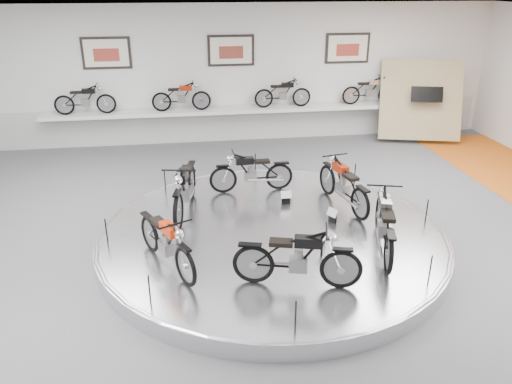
{
  "coord_description": "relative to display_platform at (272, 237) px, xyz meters",
  "views": [
    {
      "loc": [
        -1.55,
        -7.82,
        4.59
      ],
      "look_at": [
        -0.25,
        0.6,
        0.95
      ],
      "focal_mm": 35.0,
      "sensor_mm": 36.0,
      "label": 1
    }
  ],
  "objects": [
    {
      "name": "floor",
      "position": [
        0.0,
        -0.3,
        -0.15
      ],
      "size": [
        16.0,
        16.0,
        0.0
      ],
      "primitive_type": "plane",
      "color": "#525254",
      "rests_on": "ground"
    },
    {
      "name": "ceiling",
      "position": [
        0.0,
        -0.3,
        3.85
      ],
      "size": [
        16.0,
        16.0,
        0.0
      ],
      "primitive_type": "plane",
      "rotation": [
        3.14,
        0.0,
        0.0
      ],
      "color": "white",
      "rests_on": "wall_back"
    },
    {
      "name": "wall_back",
      "position": [
        0.0,
        6.7,
        1.85
      ],
      "size": [
        16.0,
        0.0,
        16.0
      ],
      "primitive_type": "plane",
      "rotation": [
        1.57,
        0.0,
        0.0
      ],
      "color": "silver",
      "rests_on": "floor"
    },
    {
      "name": "dado_band",
      "position": [
        0.0,
        6.68,
        0.4
      ],
      "size": [
        15.68,
        0.04,
        1.1
      ],
      "primitive_type": "cube",
      "color": "#BCBCBA",
      "rests_on": "floor"
    },
    {
      "name": "display_platform",
      "position": [
        0.0,
        0.0,
        0.0
      ],
      "size": [
        6.4,
        6.4,
        0.3
      ],
      "primitive_type": "cylinder",
      "color": "silver",
      "rests_on": "floor"
    },
    {
      "name": "platform_rim",
      "position": [
        0.0,
        0.0,
        0.12
      ],
      "size": [
        6.4,
        6.4,
        0.1
      ],
      "primitive_type": "torus",
      "color": "#B2B2BA",
      "rests_on": "display_platform"
    },
    {
      "name": "shelf",
      "position": [
        0.0,
        6.4,
        0.85
      ],
      "size": [
        11.0,
        0.55,
        0.1
      ],
      "primitive_type": "cube",
      "color": "silver",
      "rests_on": "wall_back"
    },
    {
      "name": "poster_left",
      "position": [
        -3.5,
        6.66,
        2.55
      ],
      "size": [
        1.35,
        0.06,
        0.88
      ],
      "primitive_type": "cube",
      "color": "#EDE7CB",
      "rests_on": "wall_back"
    },
    {
      "name": "poster_center",
      "position": [
        0.0,
        6.66,
        2.55
      ],
      "size": [
        1.35,
        0.06,
        0.88
      ],
      "primitive_type": "cube",
      "color": "#EDE7CB",
      "rests_on": "wall_back"
    },
    {
      "name": "poster_right",
      "position": [
        3.5,
        6.66,
        2.55
      ],
      "size": [
        1.35,
        0.06,
        0.88
      ],
      "primitive_type": "cube",
      "color": "#EDE7CB",
      "rests_on": "wall_back"
    },
    {
      "name": "display_panel",
      "position": [
        5.6,
        5.8,
        1.1
      ],
      "size": [
        2.56,
        1.52,
        2.3
      ],
      "primitive_type": "cube",
      "rotation": [
        -0.35,
        0.0,
        -0.26
      ],
      "color": "tan",
      "rests_on": "floor"
    },
    {
      "name": "shelf_bike_a",
      "position": [
        -4.2,
        6.4,
        1.27
      ],
      "size": [
        1.22,
        0.43,
        0.73
      ],
      "primitive_type": null,
      "color": "black",
      "rests_on": "shelf"
    },
    {
      "name": "shelf_bike_b",
      "position": [
        -1.5,
        6.4,
        1.27
      ],
      "size": [
        1.22,
        0.43,
        0.73
      ],
      "primitive_type": null,
      "color": "maroon",
      "rests_on": "shelf"
    },
    {
      "name": "shelf_bike_c",
      "position": [
        1.5,
        6.4,
        1.27
      ],
      "size": [
        1.22,
        0.43,
        0.73
      ],
      "primitive_type": null,
      "color": "black",
      "rests_on": "shelf"
    },
    {
      "name": "shelf_bike_d",
      "position": [
        4.2,
        6.4,
        1.27
      ],
      "size": [
        1.22,
        0.43,
        0.73
      ],
      "primitive_type": null,
      "color": "#BBBBC0",
      "rests_on": "shelf"
    },
    {
      "name": "bike_a",
      "position": [
        1.62,
        0.82,
        0.65
      ],
      "size": [
        0.92,
        1.77,
        0.99
      ],
      "primitive_type": null,
      "rotation": [
        0.0,
        0.0,
        1.77
      ],
      "color": "maroon",
      "rests_on": "display_platform"
    },
    {
      "name": "bike_b",
      "position": [
        -0.11,
        1.89,
        0.61
      ],
      "size": [
        1.56,
        0.56,
        0.91
      ],
      "primitive_type": null,
      "rotation": [
        0.0,
        0.0,
        3.15
      ],
      "color": "black",
      "rests_on": "display_platform"
    },
    {
      "name": "bike_c",
      "position": [
        -1.56,
        0.99,
        0.7
      ],
      "size": [
        1.01,
        1.96,
        1.1
      ],
      "primitive_type": null,
      "rotation": [
        0.0,
        0.0,
        4.52
      ],
      "color": "black",
      "rests_on": "display_platform"
    },
    {
      "name": "bike_d",
      "position": [
        -1.9,
        -1.01,
        0.63
      ],
      "size": [
        1.23,
        1.7,
        0.95
      ],
      "primitive_type": null,
      "rotation": [
        0.0,
        0.0,
        5.17
      ],
      "color": "red",
      "rests_on": "display_platform"
    },
    {
      "name": "bike_e",
      "position": [
        0.04,
        -1.85,
        0.64
      ],
      "size": [
        1.75,
        1.0,
        0.97
      ],
      "primitive_type": null,
      "rotation": [
        0.0,
        0.0,
        6.02
      ],
      "color": "black",
      "rests_on": "display_platform"
    },
    {
      "name": "bike_f",
      "position": [
        1.74,
        -1.03,
        0.67
      ],
      "size": [
        1.08,
        1.87,
        1.04
      ],
      "primitive_type": null,
      "rotation": [
        0.0,
        0.0,
        7.58
      ],
      "color": "#BBBBC0",
      "rests_on": "display_platform"
    }
  ]
}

